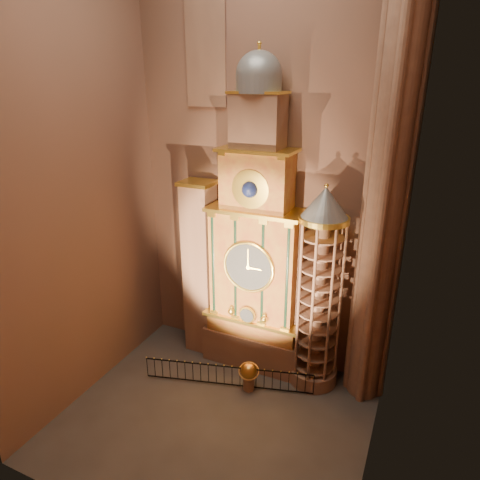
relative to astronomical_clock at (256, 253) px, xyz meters
The scene contains 11 objects.
floor 8.32m from the astronomical_clock, 90.00° to the right, with size 14.00×14.00×0.00m, color #383330.
wall_back 4.45m from the astronomical_clock, 90.00° to the left, with size 22.00×22.00×0.00m, color brown.
wall_left 9.61m from the astronomical_clock, 144.66° to the right, with size 22.00×22.00×0.00m, color brown.
wall_right 9.61m from the astronomical_clock, 35.34° to the right, with size 22.00×22.00×0.00m, color brown.
astronomical_clock is the anchor object (origin of this frame).
portrait_tower 3.73m from the astronomical_clock, behind, with size 1.80×1.60×10.20m.
stair_turret 3.78m from the astronomical_clock, ahead, with size 2.50×2.50×10.80m.
gothic_pier 7.48m from the astronomical_clock, ahead, with size 2.04×2.04×22.00m.
stained_glass_window 10.37m from the astronomical_clock, 163.43° to the left, with size 2.20×0.14×5.20m.
celestial_globe 6.25m from the astronomical_clock, 74.58° to the right, with size 1.37×1.33×1.56m.
iron_railing 6.59m from the astronomical_clock, 99.12° to the right, with size 8.58×2.37×1.18m.
Camera 1 is at (7.77, -14.19, 15.21)m, focal length 32.00 mm.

